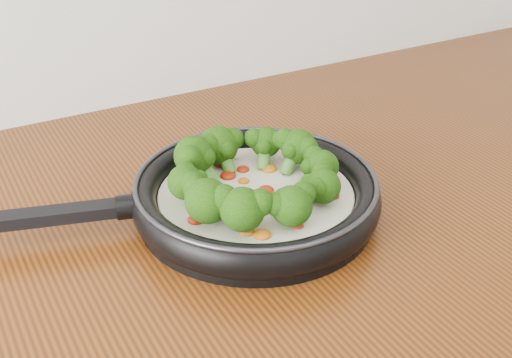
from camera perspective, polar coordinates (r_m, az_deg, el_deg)
skillet at (r=0.79m, az=-0.33°, el=-1.11°), size 0.50×0.37×0.09m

